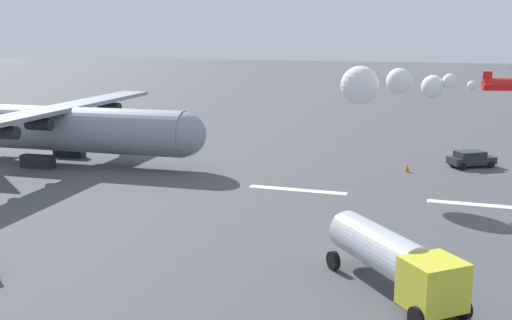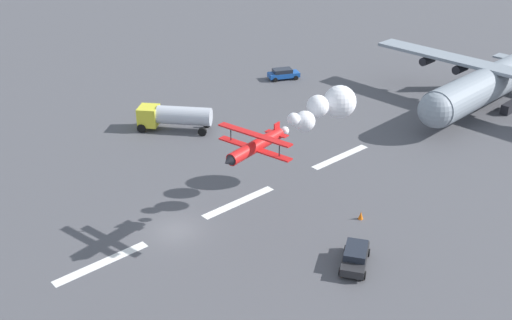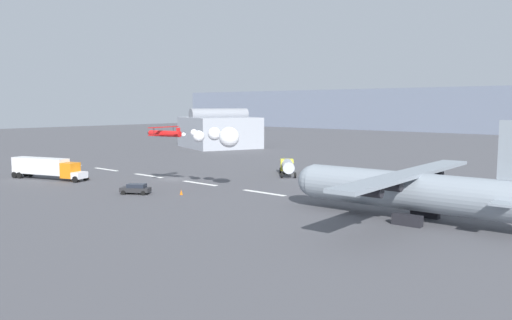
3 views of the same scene
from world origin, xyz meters
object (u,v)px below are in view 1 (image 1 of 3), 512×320
fuel_tanker_truck (393,258)px  traffic_cone_far (407,168)px  stunt_biplane_red (401,85)px  cargo_transport_plane (73,127)px  followme_car_yellow (471,158)px

fuel_tanker_truck → traffic_cone_far: bearing=-87.2°
stunt_biplane_red → traffic_cone_far: 9.85m
stunt_biplane_red → traffic_cone_far: stunt_biplane_red is taller
stunt_biplane_red → cargo_transport_plane: bearing=0.8°
followme_car_yellow → traffic_cone_far: (5.49, 3.97, -0.44)m
fuel_tanker_truck → traffic_cone_far: 26.73m
followme_car_yellow → traffic_cone_far: bearing=35.9°
followme_car_yellow → stunt_biplane_red: bearing=58.7°
stunt_biplane_red → fuel_tanker_truck: (-1.74, 20.86, -6.59)m
cargo_transport_plane → traffic_cone_far: 31.44m
fuel_tanker_truck → traffic_cone_far: (1.30, -26.66, -1.36)m
cargo_transport_plane → fuel_tanker_truck: bearing=147.4°
cargo_transport_plane → followme_car_yellow: 37.65m
stunt_biplane_red → followme_car_yellow: bearing=-121.3°
cargo_transport_plane → stunt_biplane_red: (-30.22, -0.43, 4.83)m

